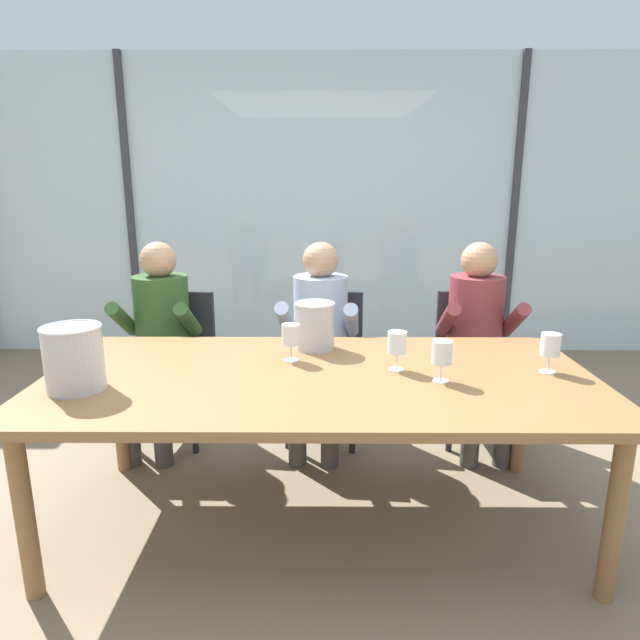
# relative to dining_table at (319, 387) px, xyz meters

# --- Properties ---
(ground) EXTENTS (14.00, 14.00, 0.00)m
(ground) POSITION_rel_dining_table_xyz_m (0.00, 1.00, -0.67)
(ground) COLOR #847056
(window_glass_panel) EXTENTS (7.55, 0.03, 2.60)m
(window_glass_panel) POSITION_rel_dining_table_xyz_m (0.00, 2.70, 0.63)
(window_glass_panel) COLOR silver
(window_glass_panel) RESTS_ON ground
(window_mullion_left) EXTENTS (0.06, 0.06, 2.60)m
(window_mullion_left) POSITION_rel_dining_table_xyz_m (-1.70, 2.68, 0.63)
(window_mullion_left) COLOR #38383D
(window_mullion_left) RESTS_ON ground
(window_mullion_right) EXTENTS (0.06, 0.06, 2.60)m
(window_mullion_right) POSITION_rel_dining_table_xyz_m (1.70, 2.68, 0.63)
(window_mullion_right) COLOR #38383D
(window_mullion_right) RESTS_ON ground
(hillside_vineyard) EXTENTS (13.55, 2.40, 1.95)m
(hillside_vineyard) POSITION_rel_dining_table_xyz_m (0.00, 7.18, 0.31)
(hillside_vineyard) COLOR #477A38
(hillside_vineyard) RESTS_ON ground
(dining_table) EXTENTS (2.35, 1.15, 0.73)m
(dining_table) POSITION_rel_dining_table_xyz_m (0.00, 0.00, 0.00)
(dining_table) COLOR olive
(dining_table) RESTS_ON ground
(chair_near_curtain) EXTENTS (0.49, 0.49, 0.88)m
(chair_near_curtain) POSITION_rel_dining_table_xyz_m (-0.88, 0.96, -0.15)
(chair_near_curtain) COLOR #232328
(chair_near_curtain) RESTS_ON ground
(chair_left_of_center) EXTENTS (0.50, 0.50, 0.88)m
(chair_left_of_center) POSITION_rel_dining_table_xyz_m (0.04, 0.98, -0.15)
(chair_left_of_center) COLOR #232328
(chair_left_of_center) RESTS_ON ground
(chair_center) EXTENTS (0.45, 0.45, 0.88)m
(chair_center) POSITION_rel_dining_table_xyz_m (0.94, 0.98, -0.15)
(chair_center) COLOR #232328
(chair_center) RESTS_ON ground
(person_olive_shirt) EXTENTS (0.47, 0.62, 1.20)m
(person_olive_shirt) POSITION_rel_dining_table_xyz_m (-0.95, 0.85, 0.02)
(person_olive_shirt) COLOR #2D5123
(person_olive_shirt) RESTS_ON ground
(person_pale_blue_shirt) EXTENTS (0.49, 0.63, 1.20)m
(person_pale_blue_shirt) POSITION_rel_dining_table_xyz_m (-0.01, 0.85, 0.02)
(person_pale_blue_shirt) COLOR #9EB2D1
(person_pale_blue_shirt) RESTS_ON ground
(person_maroon_top) EXTENTS (0.46, 0.61, 1.20)m
(person_maroon_top) POSITION_rel_dining_table_xyz_m (0.92, 0.85, 0.02)
(person_maroon_top) COLOR brown
(person_maroon_top) RESTS_ON ground
(ice_bucket_primary) EXTENTS (0.20, 0.20, 0.23)m
(ice_bucket_primary) POSITION_rel_dining_table_xyz_m (-0.03, 0.36, 0.18)
(ice_bucket_primary) COLOR #B7B7BC
(ice_bucket_primary) RESTS_ON dining_table
(ice_bucket_secondary) EXTENTS (0.23, 0.23, 0.26)m
(ice_bucket_secondary) POSITION_rel_dining_table_xyz_m (-0.96, -0.19, 0.19)
(ice_bucket_secondary) COLOR #B7B7BC
(ice_bucket_secondary) RESTS_ON dining_table
(wine_glass_by_left_taster) EXTENTS (0.08, 0.08, 0.17)m
(wine_glass_by_left_taster) POSITION_rel_dining_table_xyz_m (0.50, -0.09, 0.18)
(wine_glass_by_left_taster) COLOR silver
(wine_glass_by_left_taster) RESTS_ON dining_table
(wine_glass_near_bucket) EXTENTS (0.08, 0.08, 0.17)m
(wine_glass_near_bucket) POSITION_rel_dining_table_xyz_m (0.34, 0.05, 0.18)
(wine_glass_near_bucket) COLOR silver
(wine_glass_near_bucket) RESTS_ON dining_table
(wine_glass_center_pour) EXTENTS (0.08, 0.08, 0.17)m
(wine_glass_center_pour) POSITION_rel_dining_table_xyz_m (-0.13, 0.17, 0.18)
(wine_glass_center_pour) COLOR silver
(wine_glass_center_pour) RESTS_ON dining_table
(wine_glass_by_right_taster) EXTENTS (0.08, 0.08, 0.17)m
(wine_glass_by_right_taster) POSITION_rel_dining_table_xyz_m (0.99, 0.02, 0.18)
(wine_glass_by_right_taster) COLOR silver
(wine_glass_by_right_taster) RESTS_ON dining_table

